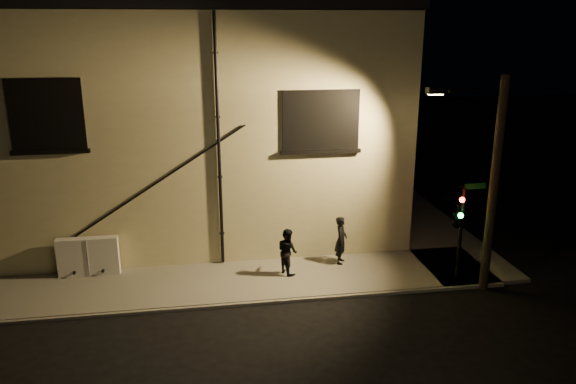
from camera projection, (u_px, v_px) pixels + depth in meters
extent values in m
plane|color=black|center=(288.00, 301.00, 16.98)|extent=(90.00, 90.00, 0.00)
cube|color=slate|center=(188.00, 285.00, 17.92)|extent=(20.00, 3.00, 0.12)
cube|color=slate|center=(400.00, 207.00, 25.52)|extent=(3.00, 16.00, 0.12)
cube|color=beige|center=(184.00, 117.00, 23.80)|extent=(16.00, 12.00, 8.50)
cube|color=black|center=(178.00, 8.00, 22.53)|extent=(16.20, 12.20, 0.30)
cube|color=black|center=(47.00, 115.00, 17.16)|extent=(2.20, 0.10, 2.20)
cube|color=black|center=(47.00, 114.00, 17.18)|extent=(1.98, 0.05, 1.98)
cube|color=black|center=(321.00, 120.00, 18.60)|extent=(2.60, 0.10, 2.00)
cube|color=#A5B28C|center=(321.00, 120.00, 18.61)|extent=(2.38, 0.05, 1.78)
cylinder|color=black|center=(219.00, 144.00, 18.22)|extent=(0.11, 0.11, 8.30)
cylinder|color=black|center=(152.00, 186.00, 18.29)|extent=(5.96, 0.04, 3.75)
cylinder|color=black|center=(156.00, 184.00, 18.29)|extent=(5.96, 0.04, 3.75)
cube|color=white|center=(88.00, 256.00, 18.36)|extent=(1.94, 0.33, 1.28)
imported|color=black|center=(341.00, 240.00, 19.21)|extent=(0.61, 0.72, 1.67)
imported|color=black|center=(287.00, 251.00, 18.44)|extent=(0.85, 0.93, 1.55)
cylinder|color=black|center=(460.00, 234.00, 17.82)|extent=(0.12, 0.12, 3.06)
imported|color=black|center=(457.00, 217.00, 17.49)|extent=(0.44, 1.85, 0.74)
sphere|color=#FF140C|center=(462.00, 200.00, 17.15)|extent=(0.17, 0.17, 0.17)
sphere|color=#14FF3F|center=(461.00, 216.00, 17.29)|extent=(0.17, 0.17, 0.17)
cube|color=#0C4C1E|center=(475.00, 186.00, 17.42)|extent=(0.70, 0.03, 0.18)
cylinder|color=black|center=(494.00, 187.00, 16.87)|extent=(0.28, 0.28, 6.69)
cylinder|color=black|center=(469.00, 89.00, 16.43)|extent=(1.70, 0.93, 0.10)
cube|color=black|center=(436.00, 91.00, 16.86)|extent=(0.55, 0.28, 0.18)
cube|color=#FFC672|center=(435.00, 94.00, 16.89)|extent=(0.42, 0.20, 0.04)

